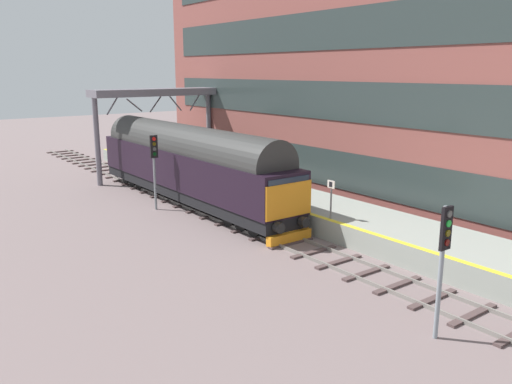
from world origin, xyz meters
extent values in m
plane|color=slate|center=(0.00, 0.00, 0.00)|extent=(140.00, 140.00, 0.00)
cube|color=gray|center=(-0.72, 0.00, 0.07)|extent=(0.07, 60.00, 0.15)
cube|color=gray|center=(0.72, 0.00, 0.07)|extent=(0.07, 60.00, 0.15)
cube|color=#4D3C3B|center=(0.00, -14.25, 0.04)|extent=(2.50, 0.26, 0.09)
cube|color=#4D3C3B|center=(0.00, -12.75, 0.04)|extent=(2.50, 0.26, 0.09)
cube|color=#4D3C3B|center=(0.00, -11.25, 0.04)|extent=(2.50, 0.26, 0.09)
cube|color=#4D3C3B|center=(0.00, -9.75, 0.04)|extent=(2.50, 0.26, 0.09)
cube|color=#4D3C3B|center=(0.00, -8.25, 0.04)|extent=(2.50, 0.26, 0.09)
cube|color=#4D3C3B|center=(0.00, -6.75, 0.04)|extent=(2.50, 0.26, 0.09)
cube|color=#4D3C3B|center=(0.00, -5.25, 0.04)|extent=(2.50, 0.26, 0.09)
cube|color=#4D3C3B|center=(0.00, -3.75, 0.04)|extent=(2.50, 0.26, 0.09)
cube|color=#4D3C3B|center=(0.00, -2.25, 0.04)|extent=(2.50, 0.26, 0.09)
cube|color=#4D3C3B|center=(0.00, -0.75, 0.04)|extent=(2.50, 0.26, 0.09)
cube|color=#4D3C3B|center=(0.00, 0.75, 0.04)|extent=(2.50, 0.26, 0.09)
cube|color=#4D3C3B|center=(0.00, 2.25, 0.04)|extent=(2.50, 0.26, 0.09)
cube|color=#4D3C3B|center=(0.00, 3.75, 0.04)|extent=(2.50, 0.26, 0.09)
cube|color=#4D3C3B|center=(0.00, 5.25, 0.04)|extent=(2.50, 0.26, 0.09)
cube|color=#4D3C3B|center=(0.00, 6.75, 0.04)|extent=(2.50, 0.26, 0.09)
cube|color=#4D3C3B|center=(0.00, 8.25, 0.04)|extent=(2.50, 0.26, 0.09)
cube|color=#4D3C3B|center=(0.00, 9.75, 0.04)|extent=(2.50, 0.26, 0.09)
cube|color=#4D3C3B|center=(0.00, 11.25, 0.04)|extent=(2.50, 0.26, 0.09)
cube|color=#4D3C3B|center=(0.00, 12.75, 0.04)|extent=(2.50, 0.26, 0.09)
cube|color=#4D3C3B|center=(0.00, 14.25, 0.04)|extent=(2.50, 0.26, 0.09)
cube|color=#4D3C3B|center=(0.00, 15.75, 0.04)|extent=(2.50, 0.26, 0.09)
cube|color=#4D3C3B|center=(0.00, 17.25, 0.04)|extent=(2.50, 0.26, 0.09)
cube|color=#4D3C3B|center=(0.00, 18.75, 0.04)|extent=(2.50, 0.26, 0.09)
cube|color=#4D3C3B|center=(0.00, 20.25, 0.04)|extent=(2.50, 0.26, 0.09)
cube|color=#4D3C3B|center=(0.00, 21.75, 0.04)|extent=(2.50, 0.26, 0.09)
cube|color=#4D3C3B|center=(0.00, 23.25, 0.04)|extent=(2.50, 0.26, 0.09)
cube|color=#4D3C3B|center=(0.00, 24.75, 0.04)|extent=(2.50, 0.26, 0.09)
cube|color=#4D3C3B|center=(0.00, 26.25, 0.04)|extent=(2.50, 0.26, 0.09)
cube|color=#4D3C3B|center=(0.00, 27.75, 0.04)|extent=(2.50, 0.26, 0.09)
cube|color=#4D3C3B|center=(0.00, 29.25, 0.04)|extent=(2.50, 0.26, 0.09)
cube|color=#979E93|center=(3.60, 0.00, 0.50)|extent=(4.00, 44.00, 1.00)
cube|color=yellow|center=(1.75, 0.00, 1.00)|extent=(0.30, 44.00, 0.01)
cube|color=brown|center=(9.19, -2.36, 7.82)|extent=(5.01, 40.15, 15.63)
cube|color=#2D3837|center=(6.66, -2.36, 2.15)|extent=(0.06, 36.94, 2.19)
cube|color=#2D3837|center=(6.66, -2.36, 6.06)|extent=(0.06, 36.94, 2.19)
cube|color=#2D3837|center=(6.66, -2.36, 9.96)|extent=(0.06, 36.94, 2.19)
cube|color=black|center=(0.00, 4.16, 0.82)|extent=(2.56, 18.32, 0.60)
cube|color=black|center=(0.00, 4.16, 2.17)|extent=(2.70, 18.32, 2.10)
cylinder|color=#313130|center=(0.00, 4.16, 3.40)|extent=(2.56, 16.86, 2.57)
cube|color=orange|center=(0.00, -5.04, 2.02)|extent=(2.65, 0.08, 1.58)
cube|color=#232D3D|center=(0.00, -5.02, 2.75)|extent=(2.38, 0.04, 0.64)
cube|color=#232D3D|center=(1.37, 4.16, 2.47)|extent=(0.04, 12.83, 0.44)
cylinder|color=black|center=(-0.75, -5.25, 0.92)|extent=(0.48, 0.35, 0.48)
cylinder|color=black|center=(0.75, -5.25, 0.92)|extent=(0.48, 0.35, 0.48)
cube|color=orange|center=(0.00, -5.10, 0.29)|extent=(2.43, 0.36, 0.47)
cylinder|color=black|center=(0.00, -3.35, 0.52)|extent=(1.64, 1.04, 1.04)
cylinder|color=black|center=(0.00, -2.25, 0.52)|extent=(1.64, 1.04, 1.04)
cylinder|color=black|center=(0.00, -1.15, 0.52)|extent=(1.64, 1.04, 1.04)
cylinder|color=black|center=(0.00, 9.48, 0.52)|extent=(1.64, 1.04, 1.04)
cylinder|color=black|center=(0.00, 10.58, 0.52)|extent=(1.64, 1.04, 1.04)
cylinder|color=black|center=(0.00, 11.68, 0.52)|extent=(1.64, 1.04, 1.04)
cylinder|color=gray|center=(-2.20, -14.36, 2.02)|extent=(0.14, 0.14, 4.05)
cube|color=black|center=(-2.20, -14.42, 3.41)|extent=(0.44, 0.10, 1.27)
cylinder|color=#50504E|center=(-2.20, -14.48, 3.85)|extent=(0.20, 0.06, 0.20)
cylinder|color=green|center=(-2.20, -14.48, 3.57)|extent=(0.20, 0.06, 0.20)
cylinder|color=#53470A|center=(-2.20, -14.48, 3.29)|extent=(0.20, 0.06, 0.20)
cylinder|color=#500807|center=(-2.20, -14.48, 3.01)|extent=(0.20, 0.06, 0.20)
cylinder|color=gray|center=(-2.20, 4.05, 2.13)|extent=(0.14, 0.14, 4.26)
cube|color=black|center=(-2.20, 3.99, 3.62)|extent=(0.44, 0.10, 1.27)
cylinder|color=red|center=(-2.20, 3.93, 4.06)|extent=(0.20, 0.06, 0.20)
cylinder|color=#53470A|center=(-2.20, 3.93, 3.78)|extent=(0.20, 0.06, 0.20)
cylinder|color=#50504E|center=(-2.20, 3.93, 3.50)|extent=(0.20, 0.06, 0.20)
cylinder|color=#0A3E13|center=(-2.20, 3.93, 3.22)|extent=(0.20, 0.06, 0.20)
cylinder|color=slate|center=(1.91, -5.80, 1.92)|extent=(0.08, 0.08, 1.82)
cube|color=silver|center=(1.88, -5.80, 2.65)|extent=(0.05, 0.44, 0.36)
cube|color=black|center=(1.85, -5.80, 2.65)|extent=(0.01, 0.20, 0.24)
cylinder|color=slate|center=(-2.40, 12.24, 2.99)|extent=(0.36, 0.36, 5.98)
cylinder|color=slate|center=(6.50, 12.24, 2.99)|extent=(0.36, 0.36, 5.98)
cube|color=slate|center=(2.05, 12.24, 6.23)|extent=(9.30, 2.00, 0.50)
cylinder|color=slate|center=(-1.19, 12.24, 5.38)|extent=(0.89, 0.10, 1.20)
cylinder|color=slate|center=(0.43, 12.24, 5.38)|extent=(1.15, 0.10, 0.96)
cylinder|color=slate|center=(2.05, 12.24, 5.38)|extent=(0.97, 0.10, 1.14)
cylinder|color=slate|center=(3.67, 12.24, 5.38)|extent=(0.99, 0.10, 1.13)
cylinder|color=slate|center=(5.29, 12.24, 5.38)|extent=(0.90, 0.10, 1.20)
camera|label=1|loc=(-14.92, -22.47, 7.75)|focal=36.65mm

